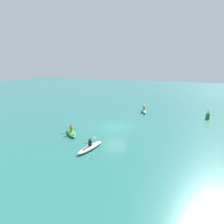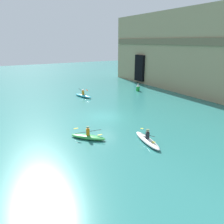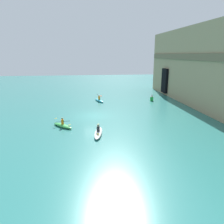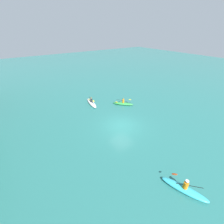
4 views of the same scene
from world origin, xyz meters
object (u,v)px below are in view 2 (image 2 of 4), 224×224
at_px(kayak_cyan, 83,95).
at_px(marker_buoy, 138,87).
at_px(kayak_green, 88,136).
at_px(kayak_white, 147,140).

bearing_deg(kayak_cyan, marker_buoy, 66.87).
bearing_deg(marker_buoy, kayak_green, -48.35).
distance_m(kayak_cyan, kayak_white, 16.38).
xyz_separation_m(kayak_green, kayak_white, (2.95, 3.85, 0.01)).
relative_size(kayak_cyan, kayak_white, 0.90).
relative_size(kayak_white, marker_buoy, 2.91).
height_order(kayak_cyan, marker_buoy, same).
relative_size(kayak_cyan, marker_buoy, 2.62).
height_order(kayak_green, marker_buoy, marker_buoy).
relative_size(kayak_green, marker_buoy, 2.21).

